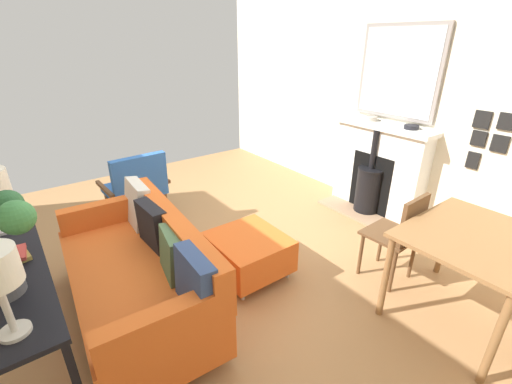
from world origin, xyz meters
TOP-DOWN VIEW (x-y plane):
  - ground_plane at (0.00, 0.00)m, footprint 4.93×5.72m
  - wall_left at (-2.47, 0.00)m, footprint 0.12×5.72m
  - fireplace at (-2.24, 0.37)m, footprint 0.58×1.22m
  - mirror_over_mantel at (-2.38, 0.37)m, footprint 0.04×0.97m
  - mantel_bowl_near at (-2.29, 0.16)m, footprint 0.14×0.14m
  - mantel_bowl_far at (-2.29, 0.68)m, footprint 0.16×0.16m
  - sofa at (0.71, 0.38)m, footprint 0.93×1.76m
  - ottoman at (-0.22, 0.49)m, footprint 0.62×0.66m
  - armchair_accent at (0.23, -1.06)m, footprint 0.71×0.61m
  - console_table at (1.47, 0.38)m, footprint 0.41×1.56m
  - book_stack at (1.48, 0.26)m, footprint 0.28×0.22m
  - dining_table at (-1.20, 1.90)m, footprint 1.00×0.84m
  - dining_chair_near_fireplace at (-1.20, 1.34)m, footprint 0.41×0.41m
  - photo_gallery_row at (-2.39, 1.39)m, footprint 0.02×0.34m

SIDE VIEW (x-z plane):
  - ground_plane at x=0.00m, z-range -0.01..0.00m
  - ottoman at x=-0.22m, z-range 0.04..0.43m
  - sofa at x=0.71m, z-range -0.05..0.79m
  - armchair_accent at x=0.23m, z-range 0.06..0.92m
  - dining_chair_near_fireplace at x=-1.20m, z-range 0.08..0.93m
  - fireplace at x=-2.24m, z-range -0.05..1.06m
  - console_table at x=1.47m, z-range 0.28..1.00m
  - dining_table at x=-1.20m, z-range 0.28..1.02m
  - book_stack at x=1.48m, z-range 0.72..0.78m
  - mantel_bowl_far at x=-2.29m, z-range 1.11..1.15m
  - mantel_bowl_near at x=-2.29m, z-range 1.11..1.16m
  - photo_gallery_row at x=-2.39m, z-range 0.87..1.45m
  - wall_left at x=-2.47m, z-range 0.00..2.84m
  - mirror_over_mantel at x=-2.38m, z-range 1.16..2.17m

